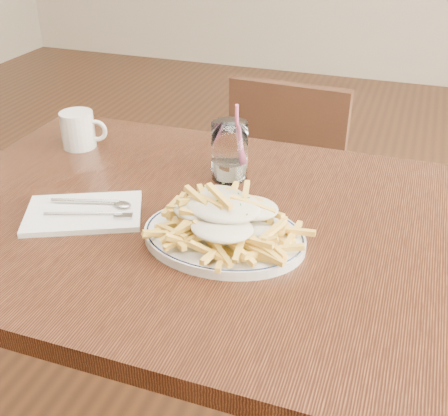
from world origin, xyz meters
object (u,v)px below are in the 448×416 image
at_px(loaded_fries, 224,212).
at_px(water_glass, 230,154).
at_px(table, 216,251).
at_px(coffee_mug, 79,130).
at_px(chair_far, 292,177).
at_px(fries_plate, 224,236).

height_order(loaded_fries, water_glass, water_glass).
height_order(table, loaded_fries, loaded_fries).
bearing_deg(coffee_mug, loaded_fries, -30.64).
distance_m(table, coffee_mug, 0.49).
relative_size(chair_far, loaded_fries, 2.76).
xyz_separation_m(table, chair_far, (-0.02, 0.79, -0.22)).
relative_size(table, loaded_fries, 4.13).
xyz_separation_m(table, water_glass, (-0.03, 0.17, 0.13)).
bearing_deg(water_glass, fries_plate, -73.23).
xyz_separation_m(table, fries_plate, (0.04, -0.07, 0.09)).
bearing_deg(water_glass, chair_far, 89.09).
distance_m(chair_far, fries_plate, 0.92).
height_order(table, water_glass, water_glass).
distance_m(water_glass, coffee_mug, 0.40).
height_order(water_glass, coffee_mug, water_glass).
xyz_separation_m(fries_plate, water_glass, (-0.07, 0.25, 0.05)).
relative_size(table, coffee_mug, 10.67).
distance_m(table, loaded_fries, 0.16).
bearing_deg(table, loaded_fries, -59.57).
xyz_separation_m(loaded_fries, coffee_mug, (-0.47, 0.28, -0.02)).
relative_size(table, chair_far, 1.49).
bearing_deg(coffee_mug, chair_far, 55.09).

